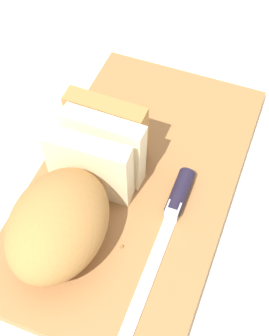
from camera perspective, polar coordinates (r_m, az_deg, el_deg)
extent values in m
plane|color=silver|center=(0.72, 0.00, -2.31)|extent=(3.00, 3.00, 0.00)
cube|color=#9E6B3D|center=(0.71, 0.00, -1.88)|extent=(0.49, 0.29, 0.02)
ellipsoid|color=#A8753D|center=(0.61, -8.70, -6.40)|extent=(0.16, 0.12, 0.10)
cube|color=beige|center=(0.66, -5.14, 0.14)|extent=(0.04, 0.12, 0.11)
cube|color=beige|center=(0.67, -3.61, 2.26)|extent=(0.03, 0.11, 0.11)
cube|color=#A8753D|center=(0.70, -3.15, 4.57)|extent=(0.03, 0.11, 0.11)
cube|color=silver|center=(0.63, 1.46, -12.62)|extent=(0.20, 0.03, 0.00)
cylinder|color=black|center=(0.68, 5.30, -2.57)|extent=(0.07, 0.03, 0.02)
cube|color=silver|center=(0.67, 4.39, -4.94)|extent=(0.02, 0.02, 0.02)
sphere|color=#996633|center=(0.65, -1.46, -8.94)|extent=(0.00, 0.00, 0.00)
sphere|color=#996633|center=(0.70, -2.51, -1.53)|extent=(0.00, 0.00, 0.00)
sphere|color=#996633|center=(0.68, -4.54, -3.70)|extent=(0.00, 0.00, 0.00)
sphere|color=#996633|center=(0.71, -5.50, -0.38)|extent=(0.00, 0.00, 0.00)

